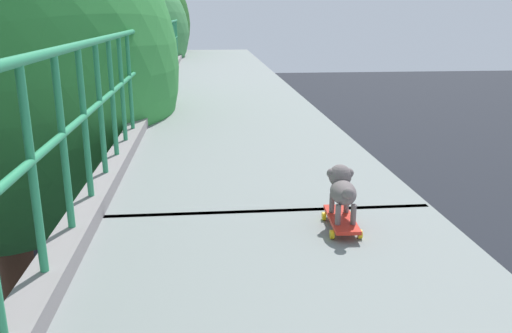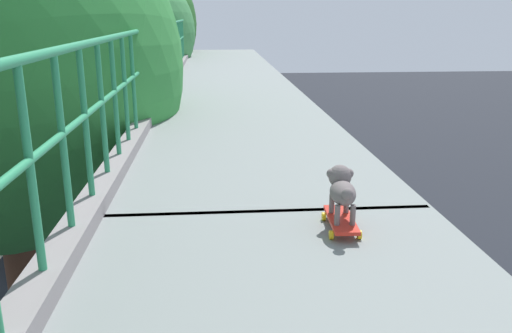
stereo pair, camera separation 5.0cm
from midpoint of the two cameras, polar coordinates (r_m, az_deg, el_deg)
name	(u,v)px [view 1 (the left image)]	position (r m, az deg, el deg)	size (l,w,h in m)	color
roadside_tree_far	(108,33)	(18.20, -15.93, 13.84)	(5.23, 5.23, 8.51)	#513123
roadside_tree_farthest	(111,25)	(20.53, -15.67, 14.70)	(5.80, 5.80, 9.20)	#483132
toy_skateboard	(341,220)	(3.55, 8.92, -5.78)	(0.23, 0.50, 0.08)	red
small_dog	(342,187)	(3.50, 9.00, -2.25)	(0.19, 0.42, 0.33)	#6A5F5F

